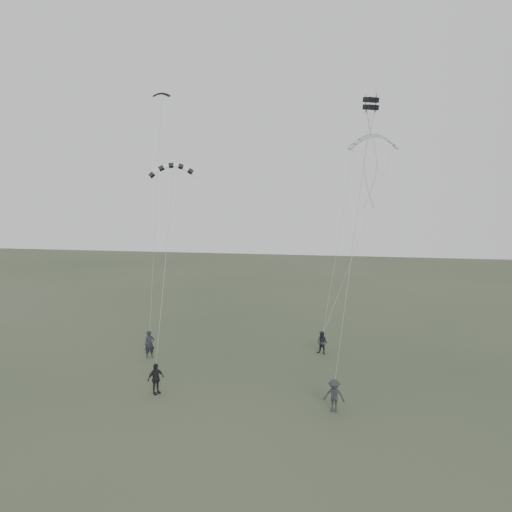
% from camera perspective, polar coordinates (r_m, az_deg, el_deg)
% --- Properties ---
extents(ground, '(140.00, 140.00, 0.00)m').
position_cam_1_polar(ground, '(31.35, -3.71, -14.87)').
color(ground, '#33422B').
rests_on(ground, ground).
extents(flyer_left, '(0.85, 0.80, 1.96)m').
position_cam_1_polar(flyer_left, '(37.32, -12.06, -9.83)').
color(flyer_left, black).
rests_on(flyer_left, ground).
extents(flyer_right, '(1.01, 0.91, 1.69)m').
position_cam_1_polar(flyer_right, '(37.64, 7.57, -9.80)').
color(flyer_right, '#232327').
rests_on(flyer_right, ground).
extents(flyer_center, '(0.99, 1.14, 1.84)m').
position_cam_1_polar(flyer_center, '(30.78, -11.39, -13.58)').
color(flyer_center, black).
rests_on(flyer_center, ground).
extents(flyer_far, '(1.24, 0.82, 1.79)m').
position_cam_1_polar(flyer_far, '(28.25, 8.91, -15.49)').
color(flyer_far, '#28272C').
rests_on(flyer_far, ground).
extents(kite_dark_small, '(1.38, 0.71, 0.57)m').
position_cam_1_polar(kite_dark_small, '(41.14, -10.76, 17.78)').
color(kite_dark_small, black).
rests_on(kite_dark_small, flyer_left).
extents(kite_pale_large, '(4.41, 1.97, 1.89)m').
position_cam_1_polar(kite_pale_large, '(44.79, 13.34, 13.19)').
color(kite_pale_large, '#ADB0B2').
rests_on(kite_pale_large, flyer_right).
extents(kite_striped, '(3.24, 2.08, 1.37)m').
position_cam_1_polar(kite_striped, '(32.55, -9.41, 10.19)').
color(kite_striped, black).
rests_on(kite_striped, flyer_center).
extents(kite_box, '(1.04, 1.07, 0.85)m').
position_cam_1_polar(kite_box, '(32.42, 12.99, 16.61)').
color(kite_box, black).
rests_on(kite_box, flyer_far).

